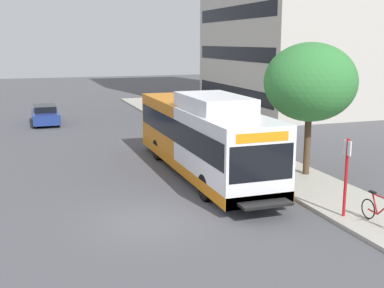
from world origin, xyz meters
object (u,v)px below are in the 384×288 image
transit_bus (202,136)px  bus_stop_sign_pole (346,172)px  street_tree_near_stop (310,82)px  bicycle_parked (380,212)px  parked_car_far_lane (45,115)px

transit_bus → bus_stop_sign_pole: size_ratio=4.71×
bus_stop_sign_pole → street_tree_near_stop: bearing=71.5°
bicycle_parked → parked_car_far_lane: parked_car_far_lane is taller
street_tree_near_stop → parked_car_far_lane: (-10.03, 18.30, -3.44)m
bus_stop_sign_pole → bicycle_parked: 1.60m
transit_bus → parked_car_far_lane: 17.45m
bus_stop_sign_pole → street_tree_near_stop: street_tree_near_stop is taller
transit_bus → parked_car_far_lane: transit_bus is taller
bicycle_parked → street_tree_near_stop: 7.04m
street_tree_near_stop → transit_bus: bearing=155.0°
bus_stop_sign_pole → parked_car_far_lane: size_ratio=0.58×
bus_stop_sign_pole → parked_car_far_lane: bearing=109.8°
bus_stop_sign_pole → parked_car_far_lane: 24.76m
street_tree_near_stop → parked_car_far_lane: 21.15m
street_tree_near_stop → parked_car_far_lane: size_ratio=1.25×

